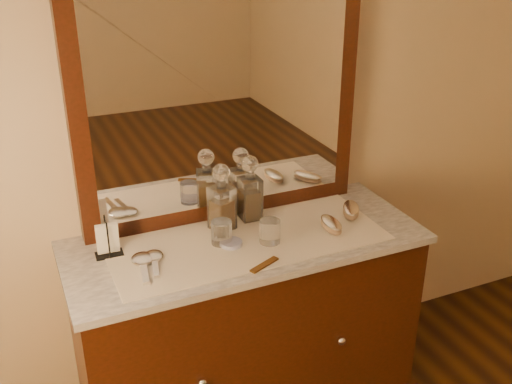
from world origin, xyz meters
TOP-DOWN VIEW (x-y plane):
  - dresser_cabinet at (0.00, 1.96)m, footprint 1.40×0.55m
  - knob_left at (-0.30, 1.67)m, footprint 0.04×0.04m
  - knob_right at (0.30, 1.67)m, footprint 0.04×0.04m
  - marble_top at (0.00, 1.96)m, footprint 1.44×0.59m
  - mirror_frame at (0.00, 2.20)m, footprint 1.20×0.08m
  - mirror_glass at (0.00, 2.17)m, footprint 1.06×0.01m
  - lace_runner at (0.00, 1.94)m, footprint 1.10×0.45m
  - pin_dish at (-0.07, 1.93)m, footprint 0.11×0.11m
  - comb at (-0.02, 1.73)m, footprint 0.13×0.08m
  - napkin_rack at (-0.53, 2.05)m, footprint 0.11×0.07m
  - decanter_left at (-0.06, 2.07)m, footprint 0.11×0.11m
  - decanter_right at (0.08, 2.11)m, footprint 0.09×0.09m
  - brush_near at (0.35, 1.88)m, footprint 0.08×0.16m
  - brush_far at (0.50, 1.96)m, footprint 0.13×0.17m
  - hand_mirror_outer at (-0.43, 1.93)m, footprint 0.10×0.23m
  - hand_mirror_inner at (-0.38, 1.94)m, footprint 0.09×0.20m
  - tumblers at (-0.01, 1.92)m, footprint 0.26×0.15m

SIDE VIEW (x-z plane):
  - dresser_cabinet at x=0.00m, z-range 0.00..0.82m
  - knob_left at x=-0.30m, z-range 0.43..0.47m
  - knob_right at x=0.30m, z-range 0.43..0.47m
  - marble_top at x=0.00m, z-range 0.82..0.85m
  - lace_runner at x=0.00m, z-range 0.85..0.85m
  - comb at x=-0.02m, z-range 0.85..0.86m
  - pin_dish at x=-0.07m, z-range 0.85..0.87m
  - hand_mirror_inner at x=-0.38m, z-range 0.85..0.87m
  - hand_mirror_outer at x=-0.43m, z-range 0.85..0.87m
  - brush_near at x=0.35m, z-range 0.85..0.90m
  - brush_far at x=0.50m, z-range 0.85..0.90m
  - tumblers at x=-0.01m, z-range 0.85..0.95m
  - napkin_rack at x=-0.53m, z-range 0.83..0.99m
  - decanter_right at x=0.08m, z-range 0.82..1.11m
  - decanter_left at x=-0.06m, z-range 0.82..1.11m
  - mirror_frame at x=0.00m, z-range 0.85..1.85m
  - mirror_glass at x=0.00m, z-range 0.92..1.78m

